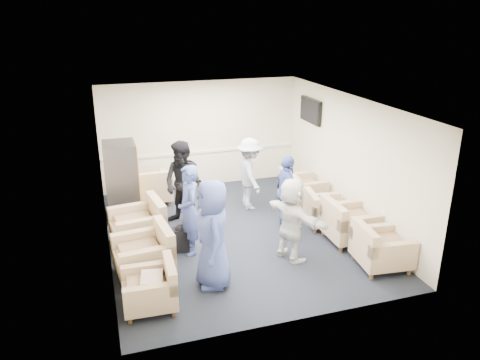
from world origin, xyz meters
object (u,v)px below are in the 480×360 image
object	(u,v)px
person_back_right	(250,174)
armchair_left_far	(141,226)
vending_machine	(122,180)
armchair_right_midnear	(347,224)
armchair_corner	(151,189)
person_back_left	(184,184)
armchair_left_near	(153,289)
armchair_right_far	(300,190)
person_front_right	(292,219)
person_mid_right	(287,194)
person_mid_left	(189,210)
armchair_left_mid	(147,255)
armchair_right_midfar	(324,211)
armchair_right_near	(379,249)
person_front_left	(213,234)

from	to	relation	value
person_back_right	armchair_left_far	bearing A→B (deg)	113.94
vending_machine	armchair_left_far	bearing A→B (deg)	-81.25
armchair_left_far	armchair_right_midnear	xyz separation A→B (m)	(3.87, -1.11, -0.01)
armchair_corner	person_back_left	size ratio (longest dim) A/B	0.52
armchair_left_near	armchair_corner	size ratio (longest dim) A/B	0.86
armchair_right_far	person_front_right	world-z (taller)	person_front_right
armchair_left_near	person_mid_right	xyz separation A→B (m)	(2.99, 1.91, 0.49)
person_mid_left	person_mid_right	world-z (taller)	person_mid_left
person_front_right	vending_machine	bearing A→B (deg)	25.14
armchair_left_mid	armchair_right_midfar	world-z (taller)	armchair_left_mid
armchair_left_mid	person_mid_right	world-z (taller)	person_mid_right
person_back_right	person_front_right	distance (m)	2.45
vending_machine	person_back_right	bearing A→B (deg)	-7.54
person_mid_left	person_back_right	bearing A→B (deg)	130.42
armchair_right_near	armchair_left_near	bearing A→B (deg)	96.13
person_front_left	person_back_left	distance (m)	2.44
armchair_left_near	armchair_right_midnear	size ratio (longest dim) A/B	0.88
armchair_right_midnear	person_front_left	bearing A→B (deg)	105.11
armchair_right_near	vending_machine	bearing A→B (deg)	54.92
armchair_corner	vending_machine	bearing A→B (deg)	38.95
person_back_left	person_mid_right	bearing A→B (deg)	19.20
armchair_right_far	person_back_right	distance (m)	1.29
armchair_corner	vending_machine	distance (m)	1.02
armchair_right_midfar	vending_machine	size ratio (longest dim) A/B	0.54
armchair_right_near	armchair_right_far	xyz separation A→B (m)	(-0.13, 3.05, 0.01)
armchair_right_midnear	armchair_left_far	bearing A→B (deg)	75.13
armchair_left_mid	person_back_right	xyz separation A→B (m)	(2.61, 2.23, 0.46)
person_front_left	person_back_left	world-z (taller)	person_front_left
armchair_right_near	armchair_right_midfar	size ratio (longest dim) A/B	1.04
person_back_left	person_back_right	bearing A→B (deg)	58.57
armchair_corner	person_front_right	bearing A→B (deg)	118.65
armchair_left_near	armchair_corner	distance (m)	4.22
armchair_right_near	vending_machine	size ratio (longest dim) A/B	0.57
armchair_left_mid	person_mid_right	size ratio (longest dim) A/B	0.63
armchair_left_near	person_front_left	bearing A→B (deg)	110.80
armchair_right_near	person_front_right	size ratio (longest dim) A/B	0.61
armchair_left_near	armchair_right_midnear	bearing A→B (deg)	107.43
armchair_right_midnear	armchair_left_mid	bearing A→B (deg)	92.24
armchair_right_midnear	armchair_corner	size ratio (longest dim) A/B	0.98
armchair_right_midnear	person_back_right	bearing A→B (deg)	31.95
armchair_left_mid	armchair_right_near	size ratio (longest dim) A/B	1.06
armchair_right_midfar	person_mid_right	bearing A→B (deg)	95.41
armchair_right_midnear	person_front_right	world-z (taller)	person_front_right
armchair_left_far	armchair_right_far	size ratio (longest dim) A/B	1.16
armchair_left_near	person_mid_left	xyz separation A→B (m)	(0.90, 1.56, 0.54)
armchair_right_midfar	armchair_corner	xyz separation A→B (m)	(-3.31, 2.34, 0.04)
armchair_left_near	person_front_right	distance (m)	2.76
person_front_left	armchair_left_mid	bearing A→B (deg)	-118.95
person_mid_left	person_back_right	size ratio (longest dim) A/B	1.03
person_mid_right	armchair_left_mid	bearing A→B (deg)	108.30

